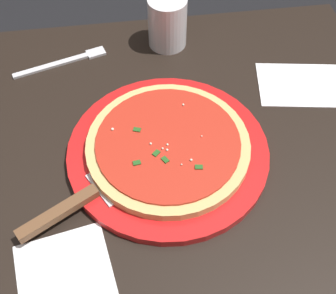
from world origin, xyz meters
name	(u,v)px	position (x,y,z in m)	size (l,w,h in m)	color
restaurant_table	(153,201)	(0.00, 0.00, 0.59)	(0.90, 0.72, 0.75)	black
serving_plate	(168,151)	(-0.03, 0.01, 0.76)	(0.33, 0.33, 0.02)	red
pizza	(168,145)	(-0.03, 0.01, 0.77)	(0.27, 0.27, 0.02)	#DBB26B
pizza_server	(83,199)	(0.11, 0.09, 0.77)	(0.21, 0.15, 0.01)	silver
cup_tall_drink	(167,22)	(-0.07, -0.27, 0.80)	(0.08, 0.08, 0.10)	silver
napkin_folded_right	(66,278)	(0.14, 0.20, 0.75)	(0.13, 0.14, 0.00)	white
napkin_loose_left	(301,85)	(-0.30, -0.12, 0.75)	(0.16, 0.11, 0.00)	white
fork	(66,61)	(0.14, -0.24, 0.75)	(0.18, 0.07, 0.00)	silver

